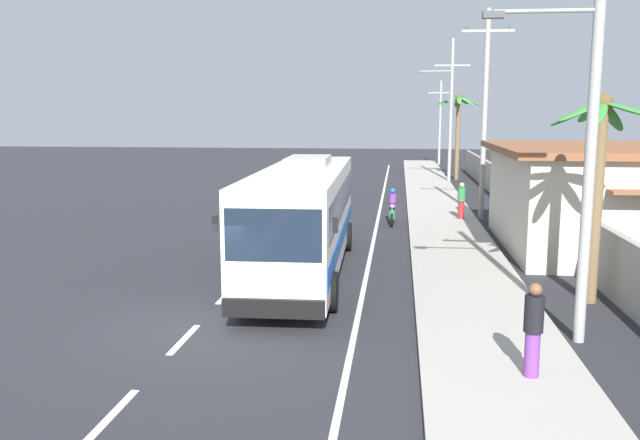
# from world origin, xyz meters

# --- Properties ---
(ground_plane) EXTENTS (160.00, 160.00, 0.00)m
(ground_plane) POSITION_xyz_m (0.00, 0.00, 0.00)
(ground_plane) COLOR #28282D
(sidewalk_kerb) EXTENTS (3.20, 90.00, 0.14)m
(sidewalk_kerb) POSITION_xyz_m (6.80, 10.00, 0.07)
(sidewalk_kerb) COLOR #A8A399
(sidewalk_kerb) RESTS_ON ground
(lane_markings) EXTENTS (3.92, 71.00, 0.01)m
(lane_markings) POSITION_xyz_m (2.33, 14.66, 0.00)
(lane_markings) COLOR white
(lane_markings) RESTS_ON ground
(boundary_wall) EXTENTS (0.24, 60.00, 1.83)m
(boundary_wall) POSITION_xyz_m (10.60, 14.00, 0.92)
(boundary_wall) COLOR #9E998E
(boundary_wall) RESTS_ON ground
(coach_bus_foreground) EXTENTS (3.05, 11.99, 3.58)m
(coach_bus_foreground) POSITION_xyz_m (1.77, 5.58, 1.87)
(coach_bus_foreground) COLOR silver
(coach_bus_foreground) RESTS_ON ground
(motorcycle_beside_bus) EXTENTS (0.56, 1.96, 1.65)m
(motorcycle_beside_bus) POSITION_xyz_m (4.46, 15.19, 0.67)
(motorcycle_beside_bus) COLOR black
(motorcycle_beside_bus) RESTS_ON ground
(pedestrian_near_kerb) EXTENTS (0.36, 0.36, 1.80)m
(pedestrian_near_kerb) POSITION_xyz_m (7.25, -2.66, 1.09)
(pedestrian_near_kerb) COLOR #75388E
(pedestrian_near_kerb) RESTS_ON sidewalk_kerb
(pedestrian_midwalk) EXTENTS (0.36, 0.36, 1.69)m
(pedestrian_midwalk) POSITION_xyz_m (7.64, 16.32, 1.03)
(pedestrian_midwalk) COLOR red
(pedestrian_midwalk) RESTS_ON sidewalk_kerb
(utility_pole_nearest) EXTENTS (3.40, 0.24, 9.62)m
(utility_pole_nearest) POSITION_xyz_m (8.67, -0.15, 5.10)
(utility_pole_nearest) COLOR #9E9E99
(utility_pole_nearest) RESTS_ON ground
(utility_pole_mid) EXTENTS (2.37, 0.24, 9.70)m
(utility_pole_mid) POSITION_xyz_m (8.62, 16.98, 5.08)
(utility_pole_mid) COLOR #9E9E99
(utility_pole_mid) RESTS_ON ground
(utility_pole_far) EXTENTS (3.85, 0.24, 10.23)m
(utility_pole_far) POSITION_xyz_m (8.26, 34.12, 5.44)
(utility_pole_far) COLOR #9E9E99
(utility_pole_far) RESTS_ON ground
(utility_pole_distant) EXTENTS (2.38, 0.24, 8.08)m
(utility_pole_distant) POSITION_xyz_m (8.61, 51.25, 4.25)
(utility_pole_distant) COLOR #9E9E99
(utility_pole_distant) RESTS_ON ground
(palm_nearest) EXTENTS (3.28, 3.30, 6.44)m
(palm_nearest) POSITION_xyz_m (9.08, 36.47, 4.60)
(palm_nearest) COLOR brown
(palm_nearest) RESTS_ON ground
(palm_second) EXTENTS (2.79, 2.80, 5.53)m
(palm_second) POSITION_xyz_m (9.87, 3.11, 3.89)
(palm_second) COLOR brown
(palm_second) RESTS_ON ground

